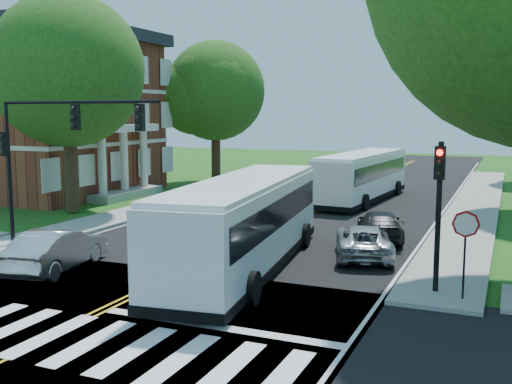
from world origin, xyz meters
The scene contains 21 objects.
ground centered at (0.00, 0.00, 0.00)m, with size 140.00×140.00×0.00m, color #214812.
road centered at (0.00, 18.00, 0.01)m, with size 14.00×96.00×0.01m, color black.
cross_road centered at (0.00, 0.00, 0.01)m, with size 60.00×12.00×0.01m, color black.
center_line centered at (0.00, 22.00, 0.01)m, with size 0.36×70.00×0.01m, color gold.
edge_line_w centered at (-6.80, 22.00, 0.01)m, with size 0.12×70.00×0.01m, color silver.
edge_line_e centered at (6.80, 22.00, 0.01)m, with size 0.12×70.00×0.01m, color silver.
crosswalk centered at (0.00, -0.50, 0.02)m, with size 12.60×3.00×0.01m, color silver.
stop_bar centered at (3.50, 1.60, 0.02)m, with size 6.60×0.40×0.01m, color silver.
sidewalk_nw centered at (-8.30, 25.00, 0.07)m, with size 2.60×40.00×0.15m, color gray.
sidewalk_ne centered at (8.30, 25.00, 0.07)m, with size 2.60×40.00×0.15m, color gray.
tree_west_near centered at (-11.50, 14.00, 7.53)m, with size 8.00×8.00×11.40m.
tree_west_far centered at (-11.00, 30.00, 7.00)m, with size 7.60×7.60×10.67m.
brick_building centered at (-21.95, 20.00, 5.42)m, with size 20.00×13.00×10.80m.
signal_nw centered at (-5.86, 6.43, 4.38)m, with size 7.15×0.46×5.66m.
signal_ne centered at (8.20, 6.44, 2.96)m, with size 0.30×0.46×4.40m.
stop_sign centered at (9.00, 5.98, 2.03)m, with size 0.76×0.08×2.53m.
bus_lead centered at (1.80, 7.03, 1.66)m, with size 4.12×12.27×3.11m.
bus_follow centered at (1.78, 24.50, 1.56)m, with size 3.38×11.53×2.94m.
hatchback centered at (-4.05, 4.37, 0.74)m, with size 1.53×4.39×1.45m, color silver.
suv centered at (5.17, 10.32, 0.62)m, with size 2.01×4.36×1.21m, color #ABADB2.
dark_sedan centered at (5.09, 13.62, 0.63)m, with size 1.73×4.25×1.23m, color black.
Camera 1 is at (10.06, -11.33, 5.37)m, focal length 42.00 mm.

